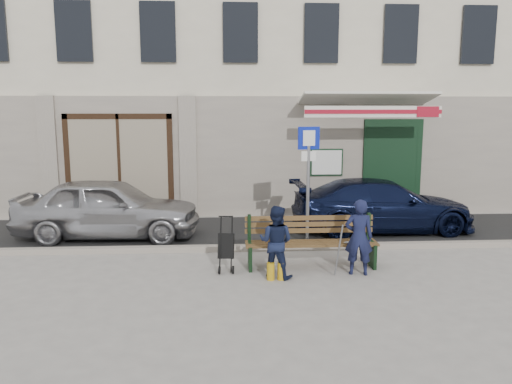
{
  "coord_description": "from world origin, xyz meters",
  "views": [
    {
      "loc": [
        -0.4,
        -8.35,
        2.85
      ],
      "look_at": [
        0.2,
        1.6,
        1.2
      ],
      "focal_mm": 35.0,
      "sensor_mm": 36.0,
      "label": 1
    }
  ],
  "objects": [
    {
      "name": "bench",
      "position": [
        1.09,
        0.38,
        0.46
      ],
      "size": [
        2.4,
        1.17,
        0.98
      ],
      "color": "brown",
      "rests_on": "ground"
    },
    {
      "name": "asphalt_lane",
      "position": [
        0.0,
        3.1,
        0.01
      ],
      "size": [
        60.0,
        3.2,
        0.01
      ],
      "primitive_type": "cube",
      "color": "#282828",
      "rests_on": "ground"
    },
    {
      "name": "ground",
      "position": [
        0.0,
        0.0,
        0.0
      ],
      "size": [
        80.0,
        80.0,
        0.0
      ],
      "primitive_type": "plane",
      "color": "#9E9991",
      "rests_on": "ground"
    },
    {
      "name": "stroller",
      "position": [
        -0.42,
        0.26,
        0.43
      ],
      "size": [
        0.31,
        0.42,
        0.97
      ],
      "rotation": [
        0.0,
        0.0,
        -0.12
      ],
      "color": "black",
      "rests_on": "ground"
    },
    {
      "name": "parking_sign",
      "position": [
        1.3,
        1.83,
        1.66
      ],
      "size": [
        0.46,
        0.13,
        2.51
      ],
      "rotation": [
        0.0,
        0.0,
        0.2
      ],
      "color": "gray",
      "rests_on": "ground"
    },
    {
      "name": "woman",
      "position": [
        0.43,
        -0.15,
        0.63
      ],
      "size": [
        0.75,
        0.68,
        1.25
      ],
      "primitive_type": "imported",
      "rotation": [
        0.0,
        0.0,
        2.72
      ],
      "color": "#131B36",
      "rests_on": "ground"
    },
    {
      "name": "car_navy",
      "position": [
        3.27,
        3.01,
        0.62
      ],
      "size": [
        4.3,
        1.83,
        1.24
      ],
      "primitive_type": "imported",
      "rotation": [
        0.0,
        0.0,
        1.59
      ],
      "color": "black",
      "rests_on": "ground"
    },
    {
      "name": "car_silver",
      "position": [
        -3.04,
        2.75,
        0.69
      ],
      "size": [
        4.08,
        1.78,
        1.37
      ],
      "primitive_type": "imported",
      "rotation": [
        0.0,
        0.0,
        1.53
      ],
      "color": "#ACACB1",
      "rests_on": "ground"
    },
    {
      "name": "building",
      "position": [
        0.01,
        8.45,
        4.97
      ],
      "size": [
        20.0,
        8.27,
        10.0
      ],
      "color": "beige",
      "rests_on": "ground"
    },
    {
      "name": "man",
      "position": [
        1.88,
        -0.08,
        0.67
      ],
      "size": [
        0.54,
        0.4,
        1.34
      ],
      "primitive_type": "imported",
      "rotation": [
        0.0,
        0.0,
        2.96
      ],
      "color": "#141939",
      "rests_on": "ground"
    },
    {
      "name": "curb",
      "position": [
        0.0,
        1.5,
        0.06
      ],
      "size": [
        60.0,
        0.18,
        0.12
      ],
      "primitive_type": "cube",
      "color": "#9E9384",
      "rests_on": "ground"
    }
  ]
}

